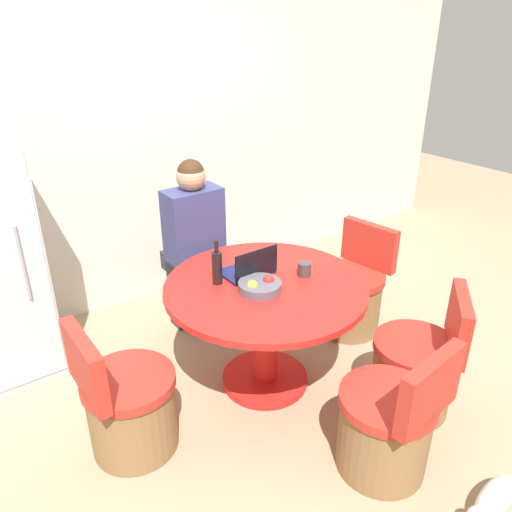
{
  "coord_description": "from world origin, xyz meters",
  "views": [
    {
      "loc": [
        -1.63,
        -1.99,
        2.21
      ],
      "look_at": [
        -0.02,
        0.2,
        0.89
      ],
      "focal_mm": 35.0,
      "sensor_mm": 36.0,
      "label": 1
    }
  ],
  "objects_px": {
    "chair_right_side": "(351,296)",
    "fruit_bowl": "(260,286)",
    "cat": "(493,499)",
    "laptop": "(249,269)",
    "chair_left_side": "(129,407)",
    "person_seated": "(192,241)",
    "chair_near_camera": "(387,427)",
    "dining_table": "(265,312)",
    "bottle": "(217,267)",
    "chair_near_right_corner": "(416,370)"
  },
  "relations": [
    {
      "from": "chair_right_side",
      "to": "person_seated",
      "type": "height_order",
      "value": "person_seated"
    },
    {
      "from": "bottle",
      "to": "chair_near_camera",
      "type": "bearing_deg",
      "value": -73.85
    },
    {
      "from": "chair_left_side",
      "to": "cat",
      "type": "height_order",
      "value": "chair_left_side"
    },
    {
      "from": "cat",
      "to": "chair_left_side",
      "type": "bearing_deg",
      "value": -54.07
    },
    {
      "from": "chair_left_side",
      "to": "fruit_bowl",
      "type": "xyz_separation_m",
      "value": [
        0.86,
        -0.04,
        0.5
      ]
    },
    {
      "from": "fruit_bowl",
      "to": "cat",
      "type": "height_order",
      "value": "fruit_bowl"
    },
    {
      "from": "person_seated",
      "to": "cat",
      "type": "relative_size",
      "value": 2.93
    },
    {
      "from": "dining_table",
      "to": "fruit_bowl",
      "type": "xyz_separation_m",
      "value": [
        -0.07,
        -0.04,
        0.23
      ]
    },
    {
      "from": "chair_near_camera",
      "to": "laptop",
      "type": "relative_size",
      "value": 2.64
    },
    {
      "from": "fruit_bowl",
      "to": "bottle",
      "type": "relative_size",
      "value": 0.9
    },
    {
      "from": "laptop",
      "to": "fruit_bowl",
      "type": "xyz_separation_m",
      "value": [
        -0.06,
        -0.2,
        -0.01
      ]
    },
    {
      "from": "dining_table",
      "to": "person_seated",
      "type": "distance_m",
      "value": 0.87
    },
    {
      "from": "dining_table",
      "to": "laptop",
      "type": "bearing_deg",
      "value": 94.36
    },
    {
      "from": "cat",
      "to": "laptop",
      "type": "bearing_deg",
      "value": -83.56
    },
    {
      "from": "chair_near_camera",
      "to": "person_seated",
      "type": "height_order",
      "value": "person_seated"
    },
    {
      "from": "person_seated",
      "to": "cat",
      "type": "distance_m",
      "value": 2.39
    },
    {
      "from": "dining_table",
      "to": "chair_left_side",
      "type": "bearing_deg",
      "value": 179.87
    },
    {
      "from": "chair_left_side",
      "to": "chair_near_camera",
      "type": "xyz_separation_m",
      "value": [
        1.03,
        -0.93,
        0.0
      ]
    },
    {
      "from": "laptop",
      "to": "fruit_bowl",
      "type": "distance_m",
      "value": 0.21
    },
    {
      "from": "chair_right_side",
      "to": "chair_near_right_corner",
      "type": "xyz_separation_m",
      "value": [
        -0.33,
        -0.86,
        0.0
      ]
    },
    {
      "from": "chair_near_right_corner",
      "to": "bottle",
      "type": "xyz_separation_m",
      "value": [
        -0.82,
        0.9,
        0.58
      ]
    },
    {
      "from": "person_seated",
      "to": "bottle",
      "type": "relative_size",
      "value": 4.73
    },
    {
      "from": "dining_table",
      "to": "bottle",
      "type": "bearing_deg",
      "value": 141.19
    },
    {
      "from": "chair_left_side",
      "to": "person_seated",
      "type": "distance_m",
      "value": 1.31
    },
    {
      "from": "fruit_bowl",
      "to": "chair_right_side",
      "type": "bearing_deg",
      "value": 10.1
    },
    {
      "from": "chair_right_side",
      "to": "laptop",
      "type": "xyz_separation_m",
      "value": [
        -0.94,
        0.02,
        0.5
      ]
    },
    {
      "from": "dining_table",
      "to": "person_seated",
      "type": "xyz_separation_m",
      "value": [
        -0.03,
        0.84,
        0.19
      ]
    },
    {
      "from": "chair_near_right_corner",
      "to": "laptop",
      "type": "xyz_separation_m",
      "value": [
        -0.61,
        0.88,
        0.5
      ]
    },
    {
      "from": "chair_right_side",
      "to": "fruit_bowl",
      "type": "height_order",
      "value": "fruit_bowl"
    },
    {
      "from": "chair_near_right_corner",
      "to": "laptop",
      "type": "height_order",
      "value": "laptop"
    },
    {
      "from": "chair_right_side",
      "to": "chair_near_right_corner",
      "type": "bearing_deg",
      "value": -29.45
    },
    {
      "from": "chair_left_side",
      "to": "bottle",
      "type": "relative_size",
      "value": 2.86
    },
    {
      "from": "chair_near_camera",
      "to": "chair_left_side",
      "type": "bearing_deg",
      "value": -47.97
    },
    {
      "from": "fruit_bowl",
      "to": "bottle",
      "type": "distance_m",
      "value": 0.28
    },
    {
      "from": "laptop",
      "to": "cat",
      "type": "bearing_deg",
      "value": 101.47
    },
    {
      "from": "chair_left_side",
      "to": "laptop",
      "type": "height_order",
      "value": "laptop"
    },
    {
      "from": "chair_near_camera",
      "to": "cat",
      "type": "xyz_separation_m",
      "value": [
        0.22,
        -0.5,
        -0.19
      ]
    },
    {
      "from": "fruit_bowl",
      "to": "cat",
      "type": "relative_size",
      "value": 0.56
    },
    {
      "from": "laptop",
      "to": "cat",
      "type": "distance_m",
      "value": 1.77
    },
    {
      "from": "chair_near_right_corner",
      "to": "fruit_bowl",
      "type": "distance_m",
      "value": 1.07
    },
    {
      "from": "dining_table",
      "to": "person_seated",
      "type": "relative_size",
      "value": 0.92
    },
    {
      "from": "bottle",
      "to": "cat",
      "type": "xyz_separation_m",
      "value": [
        0.54,
        -1.62,
        -0.77
      ]
    },
    {
      "from": "person_seated",
      "to": "fruit_bowl",
      "type": "relative_size",
      "value": 5.26
    },
    {
      "from": "bottle",
      "to": "cat",
      "type": "height_order",
      "value": "bottle"
    },
    {
      "from": "laptop",
      "to": "person_seated",
      "type": "bearing_deg",
      "value": -88.13
    },
    {
      "from": "laptop",
      "to": "cat",
      "type": "height_order",
      "value": "laptop"
    },
    {
      "from": "chair_near_right_corner",
      "to": "chair_left_side",
      "type": "bearing_deg",
      "value": -64.79
    },
    {
      "from": "chair_near_right_corner",
      "to": "fruit_bowl",
      "type": "height_order",
      "value": "fruit_bowl"
    },
    {
      "from": "fruit_bowl",
      "to": "laptop",
      "type": "bearing_deg",
      "value": 72.57
    },
    {
      "from": "chair_left_side",
      "to": "cat",
      "type": "bearing_deg",
      "value": -138.91
    }
  ]
}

